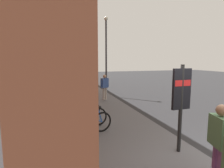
{
  "coord_description": "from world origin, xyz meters",
  "views": [
    {
      "loc": [
        -3.2,
        3.77,
        2.65
      ],
      "look_at": [
        4.49,
        1.4,
        1.58
      ],
      "focal_mm": 29.55,
      "sensor_mm": 36.0,
      "label": 1
    }
  ],
  "objects_px": {
    "bicycle_end_of_row": "(88,123)",
    "bicycle_mid_rack": "(73,100)",
    "pedestrian_by_facade": "(220,137)",
    "bicycle_nearest_sign": "(78,103)",
    "bicycle_leaning_wall": "(80,110)",
    "bicycle_under_window": "(84,117)",
    "bicycle_by_door": "(79,107)",
    "street_lamp": "(106,50)",
    "pedestrian_near_bus": "(105,85)",
    "transit_info_sign": "(181,95)"
  },
  "relations": [
    {
      "from": "bicycle_leaning_wall",
      "to": "pedestrian_by_facade",
      "type": "relative_size",
      "value": 1.06
    },
    {
      "from": "bicycle_by_door",
      "to": "bicycle_nearest_sign",
      "type": "bearing_deg",
      "value": -4.91
    },
    {
      "from": "bicycle_by_door",
      "to": "street_lamp",
      "type": "distance_m",
      "value": 5.81
    },
    {
      "from": "bicycle_end_of_row",
      "to": "pedestrian_by_facade",
      "type": "relative_size",
      "value": 1.05
    },
    {
      "from": "bicycle_nearest_sign",
      "to": "transit_info_sign",
      "type": "distance_m",
      "value": 5.61
    },
    {
      "from": "bicycle_under_window",
      "to": "pedestrian_near_bus",
      "type": "xyz_separation_m",
      "value": [
        4.33,
        -1.96,
        0.58
      ]
    },
    {
      "from": "bicycle_mid_rack",
      "to": "street_lamp",
      "type": "xyz_separation_m",
      "value": [
        2.82,
        -2.61,
        2.84
      ]
    },
    {
      "from": "bicycle_end_of_row",
      "to": "bicycle_under_window",
      "type": "bearing_deg",
      "value": 1.9
    },
    {
      "from": "transit_info_sign",
      "to": "bicycle_mid_rack",
      "type": "bearing_deg",
      "value": 21.92
    },
    {
      "from": "street_lamp",
      "to": "pedestrian_near_bus",
      "type": "bearing_deg",
      "value": 161.32
    },
    {
      "from": "pedestrian_by_facade",
      "to": "street_lamp",
      "type": "xyz_separation_m",
      "value": [
        9.99,
        -0.41,
        2.21
      ]
    },
    {
      "from": "bicycle_under_window",
      "to": "pedestrian_by_facade",
      "type": "bearing_deg",
      "value": -152.6
    },
    {
      "from": "bicycle_end_of_row",
      "to": "pedestrian_near_bus",
      "type": "bearing_deg",
      "value": -20.7
    },
    {
      "from": "bicycle_end_of_row",
      "to": "bicycle_mid_rack",
      "type": "bearing_deg",
      "value": 1.88
    },
    {
      "from": "bicycle_under_window",
      "to": "pedestrian_by_facade",
      "type": "relative_size",
      "value": 1.06
    },
    {
      "from": "bicycle_nearest_sign",
      "to": "bicycle_under_window",
      "type": "bearing_deg",
      "value": 178.73
    },
    {
      "from": "bicycle_under_window",
      "to": "bicycle_mid_rack",
      "type": "xyz_separation_m",
      "value": [
        3.14,
        0.1,
        0.0
      ]
    },
    {
      "from": "street_lamp",
      "to": "bicycle_under_window",
      "type": "bearing_deg",
      "value": 157.18
    },
    {
      "from": "bicycle_end_of_row",
      "to": "bicycle_mid_rack",
      "type": "distance_m",
      "value": 3.92
    },
    {
      "from": "bicycle_nearest_sign",
      "to": "pedestrian_by_facade",
      "type": "xyz_separation_m",
      "value": [
        -6.41,
        -2.04,
        0.63
      ]
    },
    {
      "from": "bicycle_leaning_wall",
      "to": "pedestrian_by_facade",
      "type": "distance_m",
      "value": 5.42
    },
    {
      "from": "bicycle_by_door",
      "to": "pedestrian_by_facade",
      "type": "distance_m",
      "value": 6.01
    },
    {
      "from": "bicycle_under_window",
      "to": "bicycle_leaning_wall",
      "type": "bearing_deg",
      "value": 1.36
    },
    {
      "from": "transit_info_sign",
      "to": "pedestrian_near_bus",
      "type": "xyz_separation_m",
      "value": [
        6.98,
        0.27,
        -0.63
      ]
    },
    {
      "from": "bicycle_end_of_row",
      "to": "bicycle_nearest_sign",
      "type": "height_order",
      "value": "same"
    },
    {
      "from": "bicycle_by_door",
      "to": "pedestrian_by_facade",
      "type": "height_order",
      "value": "pedestrian_by_facade"
    },
    {
      "from": "street_lamp",
      "to": "pedestrian_by_facade",
      "type": "bearing_deg",
      "value": 177.63
    },
    {
      "from": "bicycle_mid_rack",
      "to": "pedestrian_by_facade",
      "type": "distance_m",
      "value": 7.53
    },
    {
      "from": "bicycle_by_door",
      "to": "bicycle_mid_rack",
      "type": "bearing_deg",
      "value": 3.07
    },
    {
      "from": "bicycle_end_of_row",
      "to": "bicycle_mid_rack",
      "type": "relative_size",
      "value": 0.99
    },
    {
      "from": "bicycle_leaning_wall",
      "to": "bicycle_mid_rack",
      "type": "relative_size",
      "value": 1.0
    },
    {
      "from": "bicycle_under_window",
      "to": "bicycle_nearest_sign",
      "type": "height_order",
      "value": "same"
    },
    {
      "from": "transit_info_sign",
      "to": "pedestrian_by_facade",
      "type": "xyz_separation_m",
      "value": [
        -1.39,
        0.13,
        -0.58
      ]
    },
    {
      "from": "bicycle_by_door",
      "to": "transit_info_sign",
      "type": "relative_size",
      "value": 0.74
    },
    {
      "from": "bicycle_end_of_row",
      "to": "bicycle_under_window",
      "type": "xyz_separation_m",
      "value": [
        0.78,
        0.03,
        0.0
      ]
    },
    {
      "from": "bicycle_leaning_wall",
      "to": "pedestrian_near_bus",
      "type": "bearing_deg",
      "value": -30.03
    },
    {
      "from": "bicycle_leaning_wall",
      "to": "pedestrian_by_facade",
      "type": "bearing_deg",
      "value": -156.86
    },
    {
      "from": "bicycle_by_door",
      "to": "pedestrian_near_bus",
      "type": "xyz_separation_m",
      "value": [
        2.78,
        -1.98,
        0.58
      ]
    },
    {
      "from": "transit_info_sign",
      "to": "street_lamp",
      "type": "relative_size",
      "value": 0.44
    },
    {
      "from": "street_lamp",
      "to": "bicycle_end_of_row",
      "type": "bearing_deg",
      "value": 159.78
    },
    {
      "from": "bicycle_mid_rack",
      "to": "transit_info_sign",
      "type": "relative_size",
      "value": 0.74
    },
    {
      "from": "pedestrian_near_bus",
      "to": "street_lamp",
      "type": "bearing_deg",
      "value": -18.68
    },
    {
      "from": "pedestrian_by_facade",
      "to": "bicycle_nearest_sign",
      "type": "bearing_deg",
      "value": 17.64
    },
    {
      "from": "bicycle_nearest_sign",
      "to": "bicycle_mid_rack",
      "type": "bearing_deg",
      "value": 11.55
    },
    {
      "from": "bicycle_end_of_row",
      "to": "street_lamp",
      "type": "xyz_separation_m",
      "value": [
        6.73,
        -2.48,
        2.84
      ]
    },
    {
      "from": "bicycle_under_window",
      "to": "bicycle_leaning_wall",
      "type": "height_order",
      "value": "same"
    },
    {
      "from": "pedestrian_by_facade",
      "to": "bicycle_by_door",
      "type": "bearing_deg",
      "value": 20.67
    },
    {
      "from": "bicycle_end_of_row",
      "to": "pedestrian_by_facade",
      "type": "height_order",
      "value": "pedestrian_by_facade"
    },
    {
      "from": "bicycle_leaning_wall",
      "to": "bicycle_mid_rack",
      "type": "xyz_separation_m",
      "value": [
        2.23,
        0.08,
        0.0
      ]
    },
    {
      "from": "bicycle_under_window",
      "to": "bicycle_mid_rack",
      "type": "distance_m",
      "value": 3.14
    }
  ]
}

